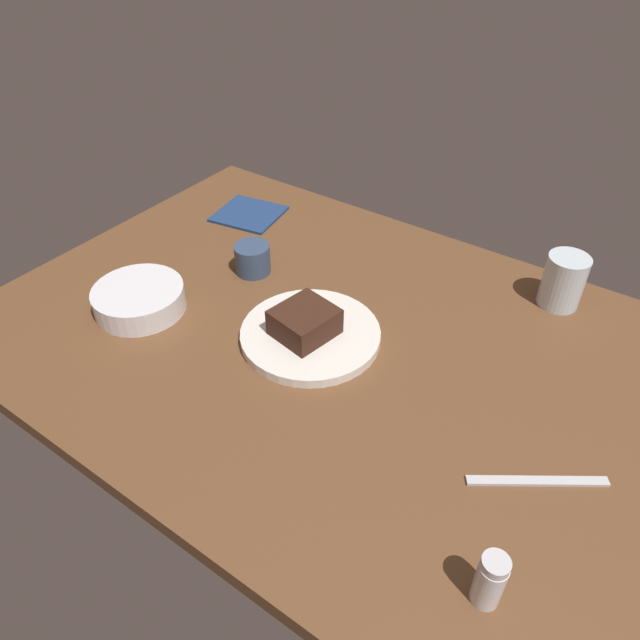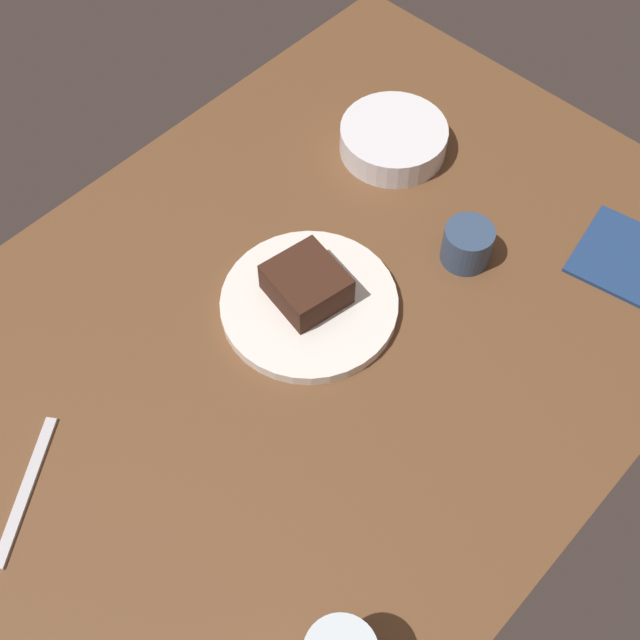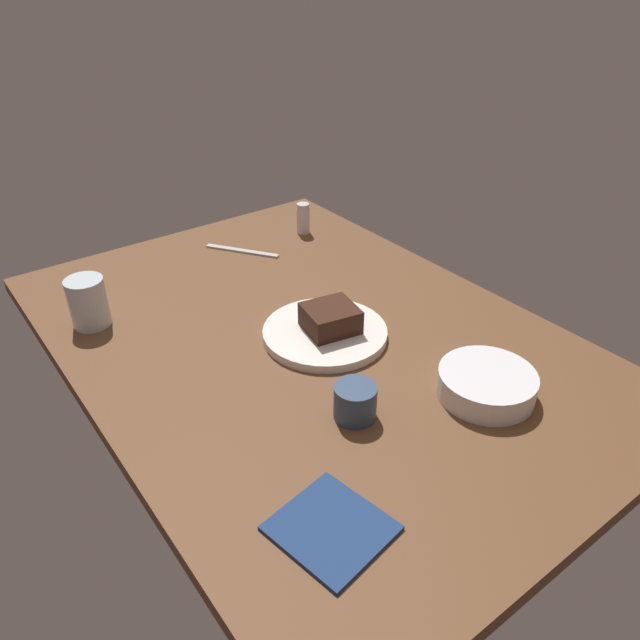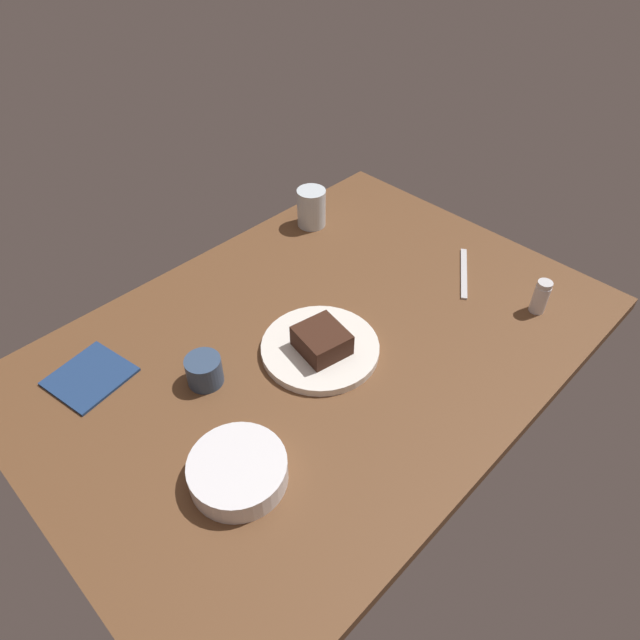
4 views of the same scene
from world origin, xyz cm
name	(u,v)px [view 2 (image 2 of 4)]	position (x,y,z in cm)	size (l,w,h in cm)	color
dining_table	(311,334)	(0.00, 0.00, 1.50)	(120.00, 84.00, 3.00)	brown
dessert_plate	(309,304)	(-2.22, -2.36, 3.86)	(24.11, 24.11, 1.71)	white
chocolate_cake_slice	(306,284)	(-2.71, -3.29, 7.10)	(9.64, 8.93, 4.77)	#381E14
side_bowl	(393,139)	(-32.54, -13.42, 5.23)	(16.45, 16.45, 4.46)	silver
coffee_cup	(467,245)	(-23.49, 7.73, 5.94)	(6.97, 6.97, 5.88)	#334766
butter_knife	(26,490)	(39.88, -8.75, 3.25)	(19.00, 1.40, 0.50)	silver
folded_napkin	(626,257)	(-38.97, 24.49, 3.30)	(13.98, 13.25, 0.60)	navy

